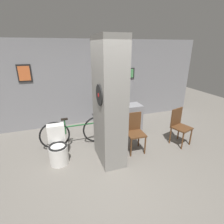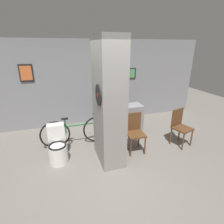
{
  "view_description": "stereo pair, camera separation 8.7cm",
  "coord_description": "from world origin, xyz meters",
  "px_view_note": "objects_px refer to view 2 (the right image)",
  "views": [
    {
      "loc": [
        -0.93,
        -2.75,
        2.4
      ],
      "look_at": [
        0.33,
        0.85,
        0.95
      ],
      "focal_mm": 28.0,
      "sensor_mm": 36.0,
      "label": 1
    },
    {
      "loc": [
        -0.85,
        -2.78,
        2.4
      ],
      "look_at": [
        0.33,
        0.85,
        0.95
      ],
      "focal_mm": 28.0,
      "sensor_mm": 36.0,
      "label": 2
    }
  ],
  "objects_px": {
    "chair_near_pillar": "(134,131)",
    "bicycle": "(77,131)",
    "bottle_tall": "(124,102)",
    "chair_by_doorway": "(180,125)",
    "toilet": "(58,147)"
  },
  "relations": [
    {
      "from": "toilet",
      "to": "bottle_tall",
      "type": "xyz_separation_m",
      "value": [
        1.83,
        0.72,
        0.65
      ]
    },
    {
      "from": "toilet",
      "to": "chair_near_pillar",
      "type": "bearing_deg",
      "value": -4.01
    },
    {
      "from": "chair_by_doorway",
      "to": "chair_near_pillar",
      "type": "bearing_deg",
      "value": 158.87
    },
    {
      "from": "chair_by_doorway",
      "to": "bottle_tall",
      "type": "bearing_deg",
      "value": 124.24
    },
    {
      "from": "bicycle",
      "to": "bottle_tall",
      "type": "bearing_deg",
      "value": 7.76
    },
    {
      "from": "toilet",
      "to": "bicycle",
      "type": "xyz_separation_m",
      "value": [
        0.49,
        0.54,
        0.05
      ]
    },
    {
      "from": "chair_by_doorway",
      "to": "bottle_tall",
      "type": "relative_size",
      "value": 2.82
    },
    {
      "from": "bicycle",
      "to": "chair_by_doorway",
      "type": "bearing_deg",
      "value": -16.91
    },
    {
      "from": "bottle_tall",
      "to": "chair_near_pillar",
      "type": "bearing_deg",
      "value": -94.17
    },
    {
      "from": "chair_near_pillar",
      "to": "bicycle",
      "type": "relative_size",
      "value": 0.53
    },
    {
      "from": "bottle_tall",
      "to": "chair_by_doorway",
      "type": "bearing_deg",
      "value": -39.11
    },
    {
      "from": "chair_near_pillar",
      "to": "chair_by_doorway",
      "type": "distance_m",
      "value": 1.23
    },
    {
      "from": "toilet",
      "to": "bottle_tall",
      "type": "distance_m",
      "value": 2.07
    },
    {
      "from": "bicycle",
      "to": "bottle_tall",
      "type": "relative_size",
      "value": 5.36
    },
    {
      "from": "chair_near_pillar",
      "to": "bicycle",
      "type": "xyz_separation_m",
      "value": [
        -1.28,
        0.67,
        -0.14
      ]
    }
  ]
}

